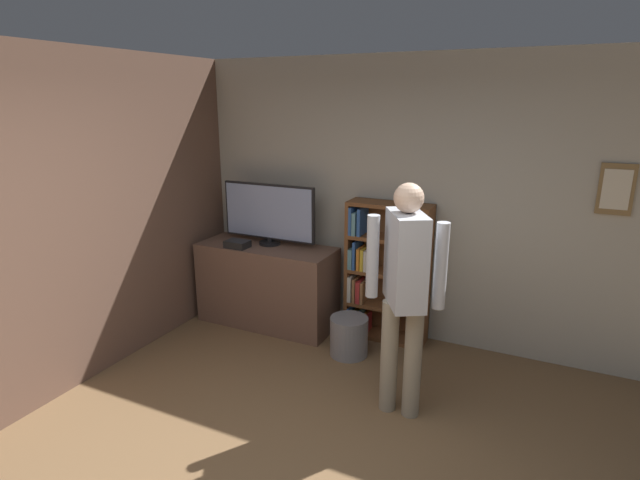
# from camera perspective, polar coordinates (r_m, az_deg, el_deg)

# --- Properties ---
(wall_back) EXTENTS (6.20, 0.09, 2.70)m
(wall_back) POSITION_cam_1_polar(r_m,az_deg,el_deg) (4.84, 9.60, 4.32)
(wall_back) COLOR #B2AD9E
(wall_back) RESTS_ON ground_plane
(wall_side_brick) EXTENTS (0.06, 4.28, 2.70)m
(wall_side_brick) POSITION_cam_1_polar(r_m,az_deg,el_deg) (4.79, -21.04, 3.33)
(wall_side_brick) COLOR brown
(wall_side_brick) RESTS_ON ground_plane
(tv_ledge) EXTENTS (1.43, 0.56, 0.85)m
(tv_ledge) POSITION_cam_1_polar(r_m,az_deg,el_deg) (5.26, -6.04, -5.13)
(tv_ledge) COLOR brown
(tv_ledge) RESTS_ON ground_plane
(television) EXTENTS (1.03, 0.22, 0.63)m
(television) POSITION_cam_1_polar(r_m,az_deg,el_deg) (5.10, -5.86, 3.04)
(television) COLOR black
(television) RESTS_ON tv_ledge
(game_console) EXTENTS (0.23, 0.17, 0.07)m
(game_console) POSITION_cam_1_polar(r_m,az_deg,el_deg) (5.10, -9.43, -0.46)
(game_console) COLOR black
(game_console) RESTS_ON tv_ledge
(bookshelf) EXTENTS (0.80, 0.28, 1.37)m
(bookshelf) POSITION_cam_1_polar(r_m,az_deg,el_deg) (4.90, 6.88, -3.80)
(bookshelf) COLOR brown
(bookshelf) RESTS_ON ground_plane
(person) EXTENTS (0.58, 0.49, 1.76)m
(person) POSITION_cam_1_polar(r_m,az_deg,el_deg) (3.59, 9.65, -4.82)
(person) COLOR gray
(person) RESTS_ON ground_plane
(waste_bin) EXTENTS (0.35, 0.35, 0.37)m
(waste_bin) POSITION_cam_1_polar(r_m,az_deg,el_deg) (4.71, 3.33, -10.91)
(waste_bin) COLOR gray
(waste_bin) RESTS_ON ground_plane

